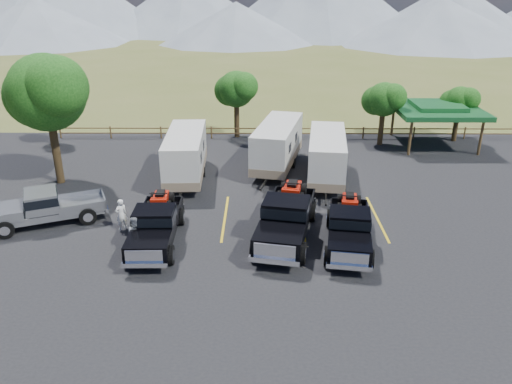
{
  "coord_description": "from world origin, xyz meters",
  "views": [
    {
      "loc": [
        -0.19,
        -19.64,
        11.45
      ],
      "look_at": [
        -0.36,
        3.79,
        1.6
      ],
      "focal_mm": 35.0,
      "sensor_mm": 36.0,
      "label": 1
    }
  ],
  "objects_px": {
    "rig_right": "(349,226)",
    "tree_big_nw": "(46,93)",
    "pavilion": "(437,109)",
    "trailer_left": "(186,155)",
    "rig_center": "(287,216)",
    "trailer_right": "(327,157)",
    "person_a": "(121,214)",
    "trailer_center": "(278,145)",
    "person_b": "(136,235)",
    "pickup_silver": "(46,207)",
    "rig_left": "(156,223)"
  },
  "relations": [
    {
      "from": "trailer_right",
      "to": "pickup_silver",
      "type": "xyz_separation_m",
      "value": [
        -14.98,
        -6.27,
        -0.57
      ]
    },
    {
      "from": "pickup_silver",
      "to": "person_b",
      "type": "xyz_separation_m",
      "value": [
        5.26,
        -2.93,
        -0.04
      ]
    },
    {
      "from": "tree_big_nw",
      "to": "trailer_left",
      "type": "distance_m",
      "value": 8.77
    },
    {
      "from": "trailer_left",
      "to": "pavilion",
      "type": "bearing_deg",
      "value": 19.93
    },
    {
      "from": "trailer_left",
      "to": "pickup_silver",
      "type": "bearing_deg",
      "value": -136.78
    },
    {
      "from": "rig_right",
      "to": "tree_big_nw",
      "type": "bearing_deg",
      "value": 163.45
    },
    {
      "from": "rig_center",
      "to": "rig_right",
      "type": "bearing_deg",
      "value": -3.3
    },
    {
      "from": "rig_center",
      "to": "trailer_center",
      "type": "distance_m",
      "value": 9.79
    },
    {
      "from": "rig_center",
      "to": "trailer_right",
      "type": "bearing_deg",
      "value": 80.82
    },
    {
      "from": "tree_big_nw",
      "to": "rig_left",
      "type": "xyz_separation_m",
      "value": [
        7.49,
        -7.67,
        -4.59
      ]
    },
    {
      "from": "trailer_center",
      "to": "pickup_silver",
      "type": "height_order",
      "value": "trailer_center"
    },
    {
      "from": "rig_center",
      "to": "rig_right",
      "type": "relative_size",
      "value": 1.15
    },
    {
      "from": "person_a",
      "to": "trailer_right",
      "type": "bearing_deg",
      "value": 171.59
    },
    {
      "from": "rig_center",
      "to": "trailer_right",
      "type": "height_order",
      "value": "trailer_right"
    },
    {
      "from": "trailer_center",
      "to": "person_a",
      "type": "xyz_separation_m",
      "value": [
        -8.03,
        -9.08,
        -0.76
      ]
    },
    {
      "from": "person_b",
      "to": "person_a",
      "type": "bearing_deg",
      "value": 96.93
    },
    {
      "from": "pavilion",
      "to": "person_a",
      "type": "height_order",
      "value": "pavilion"
    },
    {
      "from": "person_a",
      "to": "trailer_center",
      "type": "bearing_deg",
      "value": -172.04
    },
    {
      "from": "person_b",
      "to": "trailer_left",
      "type": "bearing_deg",
      "value": 61.63
    },
    {
      "from": "rig_center",
      "to": "person_a",
      "type": "relative_size",
      "value": 4.39
    },
    {
      "from": "rig_left",
      "to": "trailer_center",
      "type": "relative_size",
      "value": 0.7
    },
    {
      "from": "rig_right",
      "to": "trailer_center",
      "type": "relative_size",
      "value": 0.72
    },
    {
      "from": "trailer_right",
      "to": "person_b",
      "type": "xyz_separation_m",
      "value": [
        -9.72,
        -9.19,
        -0.61
      ]
    },
    {
      "from": "rig_right",
      "to": "rig_center",
      "type": "bearing_deg",
      "value": 174.2
    },
    {
      "from": "pavilion",
      "to": "rig_center",
      "type": "distance_m",
      "value": 19.25
    },
    {
      "from": "person_b",
      "to": "trailer_right",
      "type": "bearing_deg",
      "value": 21.07
    },
    {
      "from": "rig_left",
      "to": "trailer_center",
      "type": "height_order",
      "value": "trailer_center"
    },
    {
      "from": "pavilion",
      "to": "trailer_right",
      "type": "relative_size",
      "value": 0.74
    },
    {
      "from": "rig_center",
      "to": "tree_big_nw",
      "type": "bearing_deg",
      "value": 163.87
    },
    {
      "from": "pavilion",
      "to": "rig_center",
      "type": "relative_size",
      "value": 0.87
    },
    {
      "from": "rig_left",
      "to": "rig_right",
      "type": "height_order",
      "value": "rig_left"
    },
    {
      "from": "rig_left",
      "to": "pickup_silver",
      "type": "bearing_deg",
      "value": 160.81
    },
    {
      "from": "person_b",
      "to": "pickup_silver",
      "type": "bearing_deg",
      "value": 128.59
    },
    {
      "from": "person_b",
      "to": "tree_big_nw",
      "type": "bearing_deg",
      "value": 105.7
    },
    {
      "from": "pavilion",
      "to": "tree_big_nw",
      "type": "bearing_deg",
      "value": -162.66
    },
    {
      "from": "rig_right",
      "to": "person_b",
      "type": "xyz_separation_m",
      "value": [
        -9.76,
        -0.84,
        -0.07
      ]
    },
    {
      "from": "rig_left",
      "to": "trailer_left",
      "type": "height_order",
      "value": "trailer_left"
    },
    {
      "from": "pavilion",
      "to": "rig_center",
      "type": "xyz_separation_m",
      "value": [
        -11.88,
        -15.06,
        -1.65
      ]
    },
    {
      "from": "rig_center",
      "to": "pickup_silver",
      "type": "distance_m",
      "value": 12.22
    },
    {
      "from": "tree_big_nw",
      "to": "rig_right",
      "type": "distance_m",
      "value": 18.88
    },
    {
      "from": "person_b",
      "to": "rig_right",
      "type": "bearing_deg",
      "value": -17.43
    },
    {
      "from": "rig_right",
      "to": "trailer_left",
      "type": "xyz_separation_m",
      "value": [
        -8.77,
        8.49,
        0.58
      ]
    },
    {
      "from": "trailer_right",
      "to": "pickup_silver",
      "type": "distance_m",
      "value": 16.25
    },
    {
      "from": "tree_big_nw",
      "to": "rig_left",
      "type": "bearing_deg",
      "value": -45.67
    },
    {
      "from": "trailer_left",
      "to": "trailer_right",
      "type": "xyz_separation_m",
      "value": [
        8.73,
        -0.13,
        -0.03
      ]
    },
    {
      "from": "tree_big_nw",
      "to": "person_b",
      "type": "distance_m",
      "value": 11.96
    },
    {
      "from": "rig_center",
      "to": "trailer_left",
      "type": "relative_size",
      "value": 0.84
    },
    {
      "from": "pavilion",
      "to": "trailer_left",
      "type": "relative_size",
      "value": 0.73
    },
    {
      "from": "trailer_center",
      "to": "trailer_right",
      "type": "height_order",
      "value": "trailer_center"
    },
    {
      "from": "trailer_right",
      "to": "rig_left",
      "type": "bearing_deg",
      "value": -130.82
    }
  ]
}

